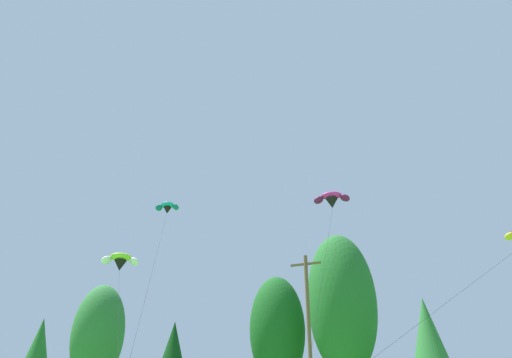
# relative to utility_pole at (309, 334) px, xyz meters

# --- Properties ---
(treeline_tree_a) EXTENTS (3.74, 3.74, 9.75)m
(treeline_tree_a) POSITION_rel_utility_pole_xyz_m (-33.58, 7.56, 0.35)
(treeline_tree_a) COLOR #472D19
(treeline_tree_a) RESTS_ON ground_plane
(treeline_tree_b) EXTENTS (5.14, 5.14, 12.38)m
(treeline_tree_b) POSITION_rel_utility_pole_xyz_m (-24.31, 6.52, 1.74)
(treeline_tree_b) COLOR #472D19
(treeline_tree_b) RESTS_ON ground_plane
(treeline_tree_c) EXTENTS (3.42, 3.42, 8.27)m
(treeline_tree_c) POSITION_rel_utility_pole_xyz_m (-15.44, 6.93, -0.58)
(treeline_tree_c) COLOR #472D19
(treeline_tree_c) RESTS_ON ground_plane
(treeline_tree_d) EXTENTS (5.14, 5.14, 12.38)m
(treeline_tree_d) POSITION_rel_utility_pole_xyz_m (-6.61, 10.72, 1.74)
(treeline_tree_d) COLOR #472D19
(treeline_tree_d) RESTS_ON ground_plane
(treeline_tree_e) EXTENTS (5.97, 5.97, 15.43)m
(treeline_tree_e) POSITION_rel_utility_pole_xyz_m (-0.14, 9.93, 3.59)
(treeline_tree_e) COLOR #472D19
(treeline_tree_e) RESTS_ON ground_plane
(treeline_tree_f) EXTENTS (3.51, 3.51, 8.69)m
(treeline_tree_f) POSITION_rel_utility_pole_xyz_m (6.76, 6.79, -0.31)
(treeline_tree_f) COLOR #472D19
(treeline_tree_f) RESTS_ON ground_plane
(utility_pole) EXTENTS (2.20, 0.26, 10.98)m
(utility_pole) POSITION_rel_utility_pole_xyz_m (0.00, 0.00, 0.00)
(utility_pole) COLOR brown
(utility_pole) RESTS_ON ground_plane
(parafoil_kite_high_teal) EXTENTS (10.91, 15.69, 17.01)m
(parafoil_kite_high_teal) POSITION_rel_utility_pole_xyz_m (-14.29, 2.59, 12.24)
(parafoil_kite_high_teal) COLOR teal
(parafoil_kite_far_lime_white) EXTENTS (14.49, 14.52, 11.89)m
(parafoil_kite_far_lime_white) POSITION_rel_utility_pole_xyz_m (-17.39, 0.68, 6.99)
(parafoil_kite_far_lime_white) COLOR #93D633
(parafoil_kite_low_magenta) EXTENTS (2.98, 11.59, 14.85)m
(parafoil_kite_low_magenta) POSITION_rel_utility_pole_xyz_m (1.68, 2.14, 10.05)
(parafoil_kite_low_magenta) COLOR #D12893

